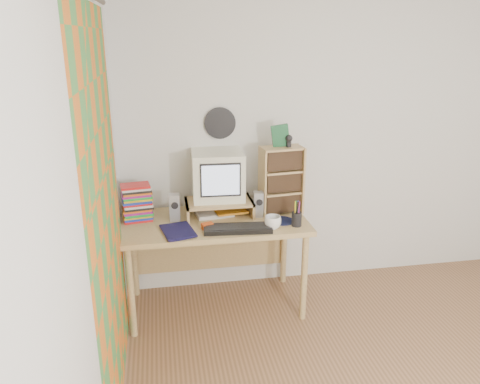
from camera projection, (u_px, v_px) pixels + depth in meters
name	position (u px, v px, depth m)	size (l,w,h in m)	color
back_wall	(330.00, 141.00, 3.92)	(3.50, 3.50, 0.00)	silver
left_wall	(85.00, 242.00, 2.00)	(3.50, 3.50, 0.00)	silver
curtain	(107.00, 221.00, 2.49)	(2.20, 2.20, 0.00)	#CC641C
wall_disc	(220.00, 123.00, 3.69)	(0.25, 0.25, 0.02)	black
desk	(214.00, 233.00, 3.67)	(1.40, 0.70, 0.75)	tan
monitor_riser	(219.00, 204.00, 3.64)	(0.52, 0.30, 0.12)	tan
crt_monitor	(218.00, 176.00, 3.62)	(0.39, 0.39, 0.37)	white
speaker_left	(175.00, 208.00, 3.53)	(0.08, 0.08, 0.21)	#A5A6AA
speaker_right	(258.00, 204.00, 3.62)	(0.07, 0.07, 0.20)	#A5A6AA
keyboard	(238.00, 229.00, 3.37)	(0.49, 0.16, 0.03)	black
dvd_stack	(137.00, 201.00, 3.52)	(0.21, 0.15, 0.30)	brown
cd_rack	(281.00, 180.00, 3.65)	(0.32, 0.17, 0.53)	tan
mug	(273.00, 222.00, 3.40)	(0.12, 0.12, 0.10)	white
diary	(163.00, 232.00, 3.30)	(0.26, 0.19, 0.05)	#110F39
mousepad	(282.00, 221.00, 3.55)	(0.19, 0.19, 0.00)	black
pen_cup	(297.00, 216.00, 3.44)	(0.07, 0.07, 0.15)	black
papers	(220.00, 212.00, 3.68)	(0.28, 0.21, 0.04)	silver
red_box	(207.00, 226.00, 3.41)	(0.08, 0.05, 0.04)	#CB4715
game_box	(280.00, 136.00, 3.55)	(0.13, 0.03, 0.17)	#17532C
webcam	(289.00, 141.00, 3.55)	(0.05, 0.05, 0.09)	black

